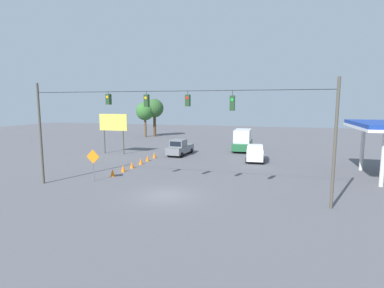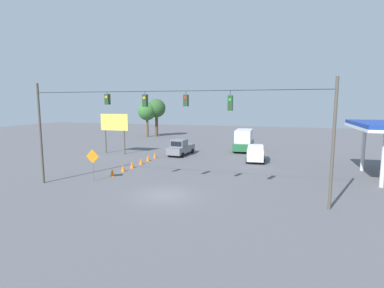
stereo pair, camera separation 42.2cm
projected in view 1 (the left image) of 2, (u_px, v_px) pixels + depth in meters
ground_plane at (166, 195)px, 22.50m from camera, size 140.00×140.00×0.00m
overhead_signal_span at (168, 123)px, 22.04m from camera, size 23.06×0.38×8.54m
box_truck_green_oncoming_deep at (243, 140)px, 43.72m from camera, size 2.72×7.16×3.07m
sedan_white_oncoming_far at (255, 153)px, 35.47m from camera, size 2.30×4.29×1.98m
pickup_truck_grey_withflow_far at (180, 148)px, 39.92m from camera, size 2.46×5.57×2.12m
traffic_cone_nearest at (113, 173)px, 28.29m from camera, size 0.43×0.43×0.72m
traffic_cone_second at (123, 168)px, 30.19m from camera, size 0.43×0.43×0.72m
traffic_cone_third at (132, 165)px, 31.85m from camera, size 0.43×0.43×0.72m
traffic_cone_fourth at (141, 161)px, 33.83m from camera, size 0.43×0.43×0.72m
traffic_cone_fifth at (148, 158)px, 35.78m from camera, size 0.43×0.43×0.72m
traffic_cone_farthest at (154, 155)px, 37.77m from camera, size 0.43×0.43×0.72m
roadside_billboard at (113, 125)px, 40.59m from camera, size 4.14×0.16×5.42m
work_zone_sign at (93, 159)px, 26.36m from camera, size 1.27×0.06×2.84m
tree_horizon_left at (145, 112)px, 60.78m from camera, size 3.66×3.66×7.06m
tree_horizon_right at (154, 109)px, 61.55m from camera, size 3.78×3.78×7.74m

